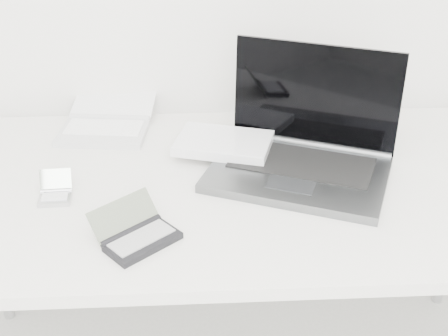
{
  "coord_description": "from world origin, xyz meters",
  "views": [
    {
      "loc": [
        -0.1,
        0.25,
        1.51
      ],
      "look_at": [
        -0.03,
        1.51,
        0.79
      ],
      "focal_mm": 50.0,
      "sensor_mm": 36.0,
      "label": 1
    }
  ],
  "objects_px": {
    "desk": "(235,197)",
    "laptop_large": "(288,150)",
    "netbook_open_white": "(107,123)",
    "palmtop_charcoal": "(137,235)"
  },
  "relations": [
    {
      "from": "desk",
      "to": "laptop_large",
      "type": "height_order",
      "value": "laptop_large"
    },
    {
      "from": "desk",
      "to": "palmtop_charcoal",
      "type": "height_order",
      "value": "palmtop_charcoal"
    },
    {
      "from": "desk",
      "to": "netbook_open_white",
      "type": "relative_size",
      "value": 4.77
    },
    {
      "from": "laptop_large",
      "to": "netbook_open_white",
      "type": "height_order",
      "value": "laptop_large"
    },
    {
      "from": "laptop_large",
      "to": "palmtop_charcoal",
      "type": "xyz_separation_m",
      "value": [
        -0.36,
        -0.3,
        -0.03
      ]
    },
    {
      "from": "laptop_large",
      "to": "netbook_open_white",
      "type": "bearing_deg",
      "value": 175.42
    },
    {
      "from": "desk",
      "to": "netbook_open_white",
      "type": "xyz_separation_m",
      "value": [
        -0.34,
        0.31,
        0.06
      ]
    },
    {
      "from": "desk",
      "to": "laptop_large",
      "type": "bearing_deg",
      "value": 25.94
    },
    {
      "from": "palmtop_charcoal",
      "to": "netbook_open_white",
      "type": "bearing_deg",
      "value": 62.59
    },
    {
      "from": "laptop_large",
      "to": "palmtop_charcoal",
      "type": "bearing_deg",
      "value": -117.71
    }
  ]
}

